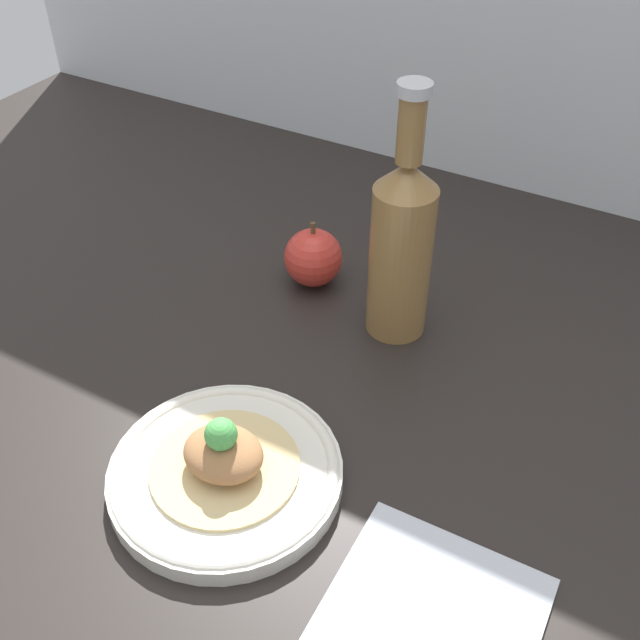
% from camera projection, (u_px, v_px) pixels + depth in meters
% --- Properties ---
extents(ground_plane, '(1.80, 1.10, 0.04)m').
position_uv_depth(ground_plane, '(332.00, 410.00, 0.81)').
color(ground_plane, black).
extents(plate, '(0.22, 0.22, 0.02)m').
position_uv_depth(plate, '(226.00, 473.00, 0.70)').
color(plate, silver).
rests_on(plate, ground_plane).
extents(plated_food, '(0.14, 0.14, 0.06)m').
position_uv_depth(plated_food, '(224.00, 455.00, 0.69)').
color(plated_food, '#D6BC7F').
rests_on(plated_food, plate).
extents(cider_bottle, '(0.07, 0.07, 0.30)m').
position_uv_depth(cider_bottle, '(402.00, 243.00, 0.81)').
color(cider_bottle, olive).
rests_on(cider_bottle, ground_plane).
extents(apple, '(0.07, 0.07, 0.09)m').
position_uv_depth(apple, '(313.00, 258.00, 0.93)').
color(apple, red).
rests_on(apple, ground_plane).
extents(napkin, '(0.17, 0.16, 0.01)m').
position_uv_depth(napkin, '(432.00, 614.00, 0.60)').
color(napkin, '#B7BCC6').
rests_on(napkin, ground_plane).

